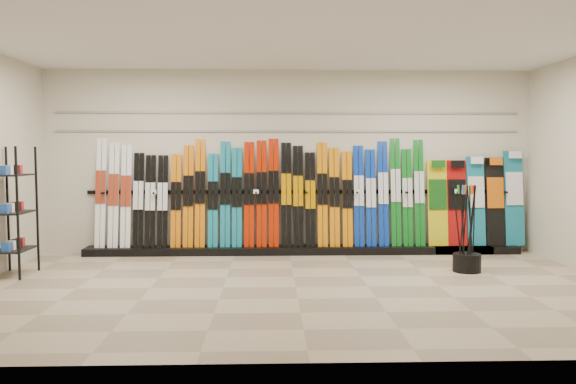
{
  "coord_description": "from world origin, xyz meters",
  "views": [
    {
      "loc": [
        -0.31,
        -6.78,
        1.64
      ],
      "look_at": [
        -0.06,
        1.0,
        1.1
      ],
      "focal_mm": 35.0,
      "sensor_mm": 36.0,
      "label": 1
    }
  ],
  "objects": [
    {
      "name": "back_wall",
      "position": [
        0.0,
        2.5,
        1.5
      ],
      "size": [
        8.0,
        0.0,
        8.0
      ],
      "primitive_type": "plane",
      "rotation": [
        1.57,
        0.0,
        0.0
      ],
      "color": "beige",
      "rests_on": "floor"
    },
    {
      "name": "accessory_rack",
      "position": [
        -3.75,
        0.78,
        0.87
      ],
      "size": [
        0.4,
        0.6,
        1.73
      ],
      "primitive_type": "cube",
      "color": "black",
      "rests_on": "floor"
    },
    {
      "name": "floor",
      "position": [
        0.0,
        0.0,
        0.0
      ],
      "size": [
        8.0,
        8.0,
        0.0
      ],
      "primitive_type": "plane",
      "color": "gray",
      "rests_on": "ground"
    },
    {
      "name": "ski_poles",
      "position": [
        2.4,
        0.82,
        0.61
      ],
      "size": [
        0.33,
        0.24,
        1.18
      ],
      "color": "black",
      "rests_on": "pole_bin"
    },
    {
      "name": "slatwall_rail_1",
      "position": [
        0.0,
        2.48,
        2.3
      ],
      "size": [
        7.6,
        0.02,
        0.03
      ],
      "primitive_type": "cube",
      "color": "gray",
      "rests_on": "back_wall"
    },
    {
      "name": "slatwall_rail_0",
      "position": [
        0.0,
        2.48,
        2.0
      ],
      "size": [
        7.6,
        0.02,
        0.03
      ],
      "primitive_type": "cube",
      "color": "gray",
      "rests_on": "back_wall"
    },
    {
      "name": "skis",
      "position": [
        -0.43,
        2.36,
        0.94
      ],
      "size": [
        5.37,
        0.3,
        1.8
      ],
      "color": "white",
      "rests_on": "ski_rack_base"
    },
    {
      "name": "ski_rack_base",
      "position": [
        0.22,
        2.28,
        0.06
      ],
      "size": [
        8.0,
        0.4,
        0.12
      ],
      "primitive_type": "cube",
      "color": "black",
      "rests_on": "floor"
    },
    {
      "name": "ceiling",
      "position": [
        0.0,
        0.0,
        3.0
      ],
      "size": [
        8.0,
        8.0,
        0.0
      ],
      "primitive_type": "plane",
      "rotation": [
        3.14,
        0.0,
        0.0
      ],
      "color": "silver",
      "rests_on": "back_wall"
    },
    {
      "name": "pole_bin",
      "position": [
        2.41,
        0.82,
        0.12
      ],
      "size": [
        0.38,
        0.38,
        0.25
      ],
      "primitive_type": "cylinder",
      "color": "black",
      "rests_on": "floor"
    },
    {
      "name": "snowboards",
      "position": [
        3.1,
        2.35,
        0.85
      ],
      "size": [
        1.6,
        0.24,
        1.56
      ],
      "color": "gold",
      "rests_on": "ski_rack_base"
    }
  ]
}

